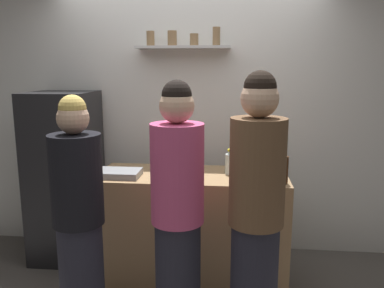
% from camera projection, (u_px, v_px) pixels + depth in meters
% --- Properties ---
extents(back_wall_assembly, '(4.80, 0.32, 2.60)m').
position_uv_depth(back_wall_assembly, '(191.00, 117.00, 3.84)').
color(back_wall_assembly, white).
rests_on(back_wall_assembly, ground).
extents(refrigerator, '(0.57, 0.62, 1.57)m').
position_uv_depth(refrigerator, '(65.00, 177.00, 3.67)').
color(refrigerator, black).
rests_on(refrigerator, ground).
extents(counter, '(1.54, 0.62, 0.93)m').
position_uv_depth(counter, '(192.00, 227.00, 3.30)').
color(counter, '#9E7A51').
rests_on(counter, ground).
extents(baking_pan, '(0.34, 0.24, 0.05)m').
position_uv_depth(baking_pan, '(119.00, 173.00, 3.14)').
color(baking_pan, gray).
rests_on(baking_pan, counter).
extents(utensil_holder, '(0.11, 0.11, 0.21)m').
position_uv_depth(utensil_holder, '(160.00, 174.00, 3.00)').
color(utensil_holder, '#B2B2B7').
rests_on(utensil_holder, counter).
extents(wine_bottle_green_glass, '(0.07, 0.07, 0.32)m').
position_uv_depth(wine_bottle_green_glass, '(251.00, 157.00, 3.27)').
color(wine_bottle_green_glass, '#19471E').
rests_on(wine_bottle_green_glass, counter).
extents(wine_bottle_amber_glass, '(0.07, 0.07, 0.30)m').
position_uv_depth(wine_bottle_amber_glass, '(284.00, 169.00, 2.93)').
color(wine_bottle_amber_glass, '#472814').
rests_on(wine_bottle_amber_glass, counter).
extents(water_bottle_plastic, '(0.09, 0.09, 0.21)m').
position_uv_depth(water_bottle_plastic, '(231.00, 163.00, 3.21)').
color(water_bottle_plastic, silver).
rests_on(water_bottle_plastic, counter).
extents(person_brown_jacket, '(0.34, 0.34, 1.77)m').
position_uv_depth(person_brown_jacket, '(256.00, 216.00, 2.42)').
color(person_brown_jacket, '#262633').
rests_on(person_brown_jacket, ground).
extents(person_pink_top, '(0.34, 0.34, 1.71)m').
position_uv_depth(person_pink_top, '(178.00, 215.00, 2.53)').
color(person_pink_top, '#262633').
rests_on(person_pink_top, ground).
extents(person_blonde, '(0.34, 0.34, 1.62)m').
position_uv_depth(person_blonde, '(79.00, 218.00, 2.62)').
color(person_blonde, '#262633').
rests_on(person_blonde, ground).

